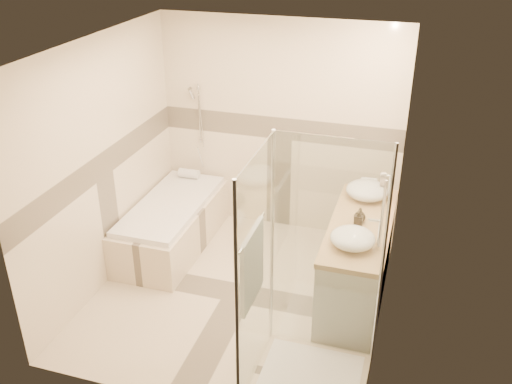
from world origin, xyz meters
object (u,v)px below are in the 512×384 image
(vessel_sink_near, at_px, (367,190))
(amenity_bottle_b, at_px, (360,215))
(bathtub, at_px, (172,222))
(amenity_bottle_a, at_px, (359,218))
(vanity, at_px, (357,260))
(shower_enclosure, at_px, (299,331))
(vessel_sink_far, at_px, (353,238))

(vessel_sink_near, xyz_separation_m, amenity_bottle_b, (0.00, -0.52, -0.01))
(vessel_sink_near, relative_size, amenity_bottle_b, 2.97)
(amenity_bottle_b, bearing_deg, bathtub, 171.23)
(amenity_bottle_a, bearing_deg, vanity, 74.20)
(vessel_sink_near, bearing_deg, amenity_bottle_a, -90.00)
(shower_enclosure, bearing_deg, vanity, 77.03)
(vanity, relative_size, vessel_sink_far, 4.06)
(bathtub, bearing_deg, vanity, -9.25)
(vanity, distance_m, shower_enclosure, 1.31)
(bathtub, relative_size, vessel_sink_far, 4.26)
(vessel_sink_far, relative_size, amenity_bottle_b, 2.78)
(bathtub, relative_size, vanity, 1.05)
(vessel_sink_far, height_order, amenity_bottle_b, vessel_sink_far)
(vanity, height_order, vessel_sink_near, vessel_sink_near)
(bathtub, relative_size, amenity_bottle_a, 10.12)
(amenity_bottle_a, bearing_deg, vessel_sink_far, -90.00)
(vanity, distance_m, vessel_sink_far, 0.66)
(vanity, distance_m, amenity_bottle_a, 0.51)
(bathtub, bearing_deg, shower_enclosure, -41.10)
(shower_enclosure, relative_size, vessel_sink_near, 4.78)
(shower_enclosure, distance_m, amenity_bottle_a, 1.30)
(vessel_sink_near, bearing_deg, bathtub, -174.96)
(amenity_bottle_b, bearing_deg, vessel_sink_far, -90.00)
(bathtub, xyz_separation_m, vanity, (2.15, -0.35, 0.12))
(vanity, xyz_separation_m, amenity_bottle_a, (-0.02, -0.07, 0.51))
(vessel_sink_far, relative_size, amenity_bottle_a, 2.38)
(vanity, relative_size, shower_enclosure, 0.79)
(vessel_sink_far, bearing_deg, bathtub, 159.83)
(shower_enclosure, bearing_deg, vessel_sink_far, 71.97)
(vanity, height_order, amenity_bottle_b, amenity_bottle_b)
(vessel_sink_near, bearing_deg, vessel_sink_far, -90.00)
(shower_enclosure, bearing_deg, amenity_bottle_b, 78.08)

